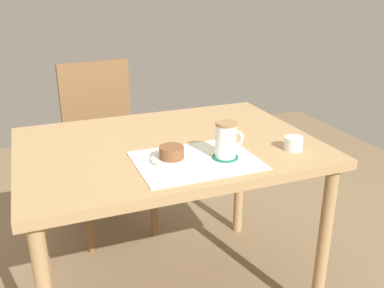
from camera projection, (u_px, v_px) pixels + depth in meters
dining_table at (168, 161)px, 1.71m from camera, size 1.14×0.82×0.73m
wooden_chair at (104, 142)px, 2.34m from camera, size 0.46×0.46×0.92m
placemat at (196, 160)px, 1.51m from camera, size 0.42×0.32×0.00m
pastry_plate at (172, 159)px, 1.50m from camera, size 0.14×0.14×0.01m
pastry at (172, 152)px, 1.49m from camera, size 0.09×0.09×0.04m
coffee_coaster at (225, 157)px, 1.52m from camera, size 0.09×0.09×0.00m
coffee_mug at (226, 140)px, 1.50m from camera, size 0.11×0.07×0.13m
sugar_bowl at (293, 143)px, 1.60m from camera, size 0.07×0.07×0.05m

